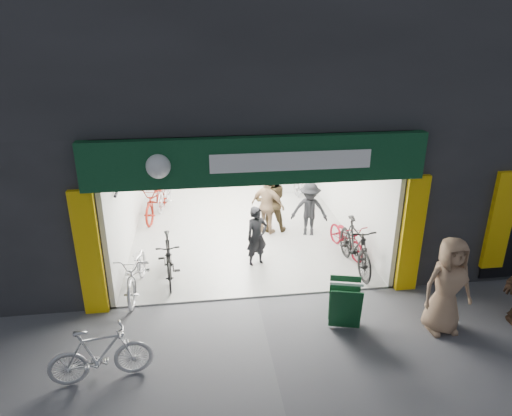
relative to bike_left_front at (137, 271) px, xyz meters
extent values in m
plane|color=#56565B|center=(2.50, -0.60, -0.51)|extent=(60.00, 60.00, 0.00)
cube|color=#232326|center=(3.50, 4.40, 5.24)|extent=(16.00, 10.00, 4.50)
cube|color=#232326|center=(-3.00, 4.40, 1.24)|extent=(5.00, 10.00, 3.50)
cube|color=#232326|center=(8.50, 4.40, 1.24)|extent=(6.00, 10.00, 3.50)
cube|color=#9E9E99|center=(2.50, 3.40, -0.49)|extent=(6.00, 8.00, 0.04)
cube|color=silver|center=(2.50, 7.50, 1.09)|extent=(6.00, 0.20, 3.20)
cube|color=silver|center=(-0.45, 3.40, 1.09)|extent=(0.10, 8.00, 3.20)
cube|color=silver|center=(5.45, 3.40, 1.09)|extent=(0.10, 8.00, 3.20)
cube|color=white|center=(2.50, 3.40, 2.74)|extent=(6.00, 8.00, 0.10)
cube|color=black|center=(2.50, -0.50, 2.84)|extent=(6.00, 0.30, 0.30)
cube|color=#0D391C|center=(2.50, -0.72, 2.54)|extent=(6.40, 0.25, 0.90)
cube|color=white|center=(3.10, -0.86, 2.54)|extent=(3.00, 0.02, 0.35)
cube|color=#EEAF0C|center=(-0.75, -0.66, 0.79)|extent=(0.45, 0.12, 2.60)
cube|color=#EEAF0C|center=(5.75, -0.66, 0.79)|extent=(0.45, 0.12, 2.60)
cube|color=#EEAF0C|center=(7.70, -0.66, 0.99)|extent=(0.50, 0.12, 2.20)
cylinder|color=black|center=(-0.32, 2.80, 1.59)|extent=(0.06, 5.00, 0.06)
cube|color=silver|center=(4.30, 5.90, -0.01)|extent=(1.40, 0.60, 1.00)
cube|color=white|center=(2.50, 0.60, 2.67)|extent=(1.30, 0.35, 0.04)
cube|color=white|center=(2.50, 2.40, 2.67)|extent=(1.30, 0.35, 0.04)
cube|color=white|center=(2.50, 4.20, 2.67)|extent=(1.30, 0.35, 0.04)
cube|color=white|center=(2.50, 6.00, 2.67)|extent=(1.30, 0.35, 0.04)
imported|color=silver|center=(0.00, 0.00, 0.00)|extent=(0.79, 1.98, 1.02)
imported|color=black|center=(0.65, 0.42, 0.02)|extent=(0.62, 1.79, 1.06)
imported|color=maroon|center=(0.12, 4.09, 0.03)|extent=(1.09, 2.14, 1.07)
imported|color=silver|center=(0.32, 4.91, 0.00)|extent=(0.77, 1.77, 1.03)
imported|color=black|center=(4.92, 0.33, 0.09)|extent=(0.62, 2.02, 1.21)
imported|color=maroon|center=(5.00, 1.16, -0.08)|extent=(0.88, 1.72, 0.86)
imported|color=#A6A6AA|center=(4.69, 4.69, 0.01)|extent=(0.67, 1.77, 1.04)
imported|color=silver|center=(-0.30, -2.61, -0.02)|extent=(1.69, 0.69, 0.99)
imported|color=black|center=(2.69, 0.82, 0.24)|extent=(0.64, 0.54, 1.49)
imported|color=#3B2E1B|center=(3.33, 2.69, 0.40)|extent=(0.91, 0.72, 1.82)
imported|color=black|center=(4.30, 2.24, 0.25)|extent=(1.09, 0.80, 1.52)
imported|color=#947456|center=(3.21, 2.51, 0.32)|extent=(1.03, 0.91, 1.67)
imported|color=#957256|center=(5.80, -2.11, 0.44)|extent=(0.95, 0.64, 1.90)
cube|color=#0E381B|center=(3.97, -1.93, -0.03)|extent=(0.62, 0.36, 0.89)
cube|color=#0E381B|center=(4.07, -1.56, -0.03)|extent=(0.62, 0.36, 0.89)
cube|color=white|center=(4.02, -1.74, 0.40)|extent=(0.61, 0.21, 0.05)
camera|label=1|loc=(1.38, -8.75, 4.87)|focal=32.00mm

